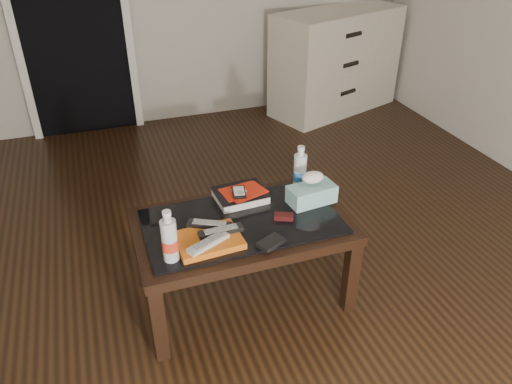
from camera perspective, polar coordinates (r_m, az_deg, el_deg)
ground at (r=2.53m, az=-5.68°, el=-13.74°), size 5.00×5.00×0.00m
doorway at (r=4.29m, az=-20.68°, el=19.24°), size 0.90×0.08×2.07m
coffee_table at (r=2.37m, az=-1.61°, el=-4.54°), size 1.00×0.60×0.46m
dresser at (r=4.73m, az=9.10°, el=14.51°), size 1.30×0.87×0.90m
magazines at (r=2.19m, az=-5.46°, el=-5.52°), size 0.29×0.23×0.03m
remote_silver at (r=2.14m, az=-5.47°, el=-5.78°), size 0.20×0.13×0.02m
remote_black_front at (r=2.20m, az=-4.04°, el=-4.43°), size 0.20×0.05×0.02m
remote_black_back at (r=2.25m, az=-5.33°, el=-3.68°), size 0.20×0.14×0.02m
textbook at (r=2.48m, az=-1.79°, el=-0.38°), size 0.26×0.22×0.05m
dvd_mailers at (r=2.46m, az=-1.74°, el=0.12°), size 0.21×0.16×0.01m
ipod at (r=2.43m, az=-1.96°, el=0.00°), size 0.08×0.12×0.02m
flip_phone at (r=2.34m, az=3.19°, el=-2.82°), size 0.10×0.08×0.02m
wallet at (r=2.18m, az=1.71°, el=-5.79°), size 0.14×0.12×0.02m
water_bottle_left at (r=2.06m, az=-9.91°, el=-4.95°), size 0.07×0.07×0.24m
water_bottle_right at (r=2.53m, az=5.07°, el=2.77°), size 0.07×0.07×0.24m
tissue_box at (r=2.46m, az=6.37°, el=-0.24°), size 0.24×0.14×0.09m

